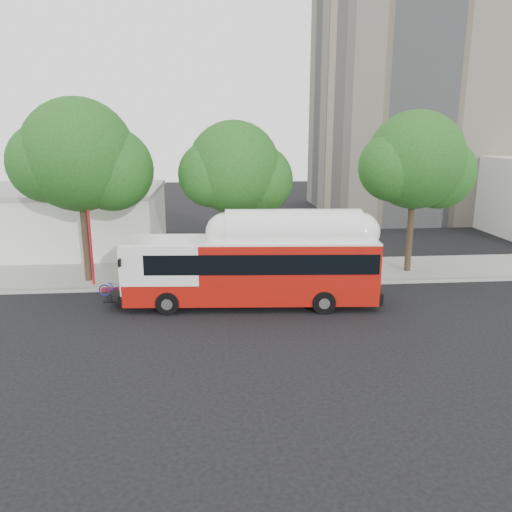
% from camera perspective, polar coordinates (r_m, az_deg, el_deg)
% --- Properties ---
extents(ground, '(120.00, 120.00, 0.00)m').
position_cam_1_polar(ground, '(22.81, 0.86, -6.51)').
color(ground, black).
rests_on(ground, ground).
extents(sidewalk, '(60.00, 5.00, 0.15)m').
position_cam_1_polar(sidewalk, '(28.94, -0.46, -1.85)').
color(sidewalk, gray).
rests_on(sidewalk, ground).
extents(curb_strip, '(60.00, 0.30, 0.15)m').
position_cam_1_polar(curb_strip, '(26.46, -0.01, -3.39)').
color(curb_strip, gray).
rests_on(curb_strip, ground).
extents(red_curb_segment, '(10.00, 0.32, 0.16)m').
position_cam_1_polar(red_curb_segment, '(26.37, -6.53, -3.53)').
color(red_curb_segment, '#9F1112').
rests_on(red_curb_segment, ground).
extents(street_tree_left, '(6.67, 5.80, 9.74)m').
position_cam_1_polar(street_tree_left, '(27.56, -18.60, 10.42)').
color(street_tree_left, '#2D2116').
rests_on(street_tree_left, ground).
extents(street_tree_mid, '(5.75, 5.00, 8.62)m').
position_cam_1_polar(street_tree_mid, '(27.42, -1.67, 9.66)').
color(street_tree_mid, '#2D2116').
rests_on(street_tree_mid, ground).
extents(street_tree_right, '(6.21, 5.40, 9.18)m').
position_cam_1_polar(street_tree_right, '(29.55, 18.48, 9.96)').
color(street_tree_right, '#2D2116').
rests_on(street_tree_right, ground).
extents(apartment_tower, '(18.00, 18.00, 37.00)m').
position_cam_1_polar(apartment_tower, '(54.07, 18.60, 23.66)').
color(apartment_tower, tan).
rests_on(apartment_tower, ground).
extents(low_commercial_bldg, '(16.20, 10.20, 4.25)m').
position_cam_1_polar(low_commercial_bldg, '(37.61, -23.30, 3.97)').
color(low_commercial_bldg, silver).
rests_on(low_commercial_bldg, ground).
extents(transit_bus, '(12.60, 3.35, 3.69)m').
position_cam_1_polar(transit_bus, '(23.26, -0.37, -1.64)').
color(transit_bus, '#A2120B').
rests_on(transit_bus, ground).
extents(signal_pole, '(0.13, 0.42, 4.48)m').
position_cam_1_polar(signal_pole, '(27.23, -18.36, 1.23)').
color(signal_pole, red).
rests_on(signal_pole, ground).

